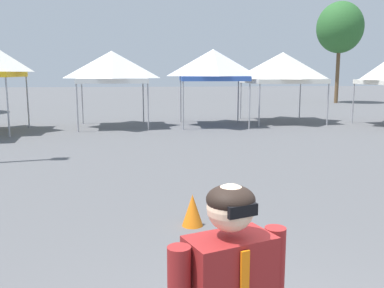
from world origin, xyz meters
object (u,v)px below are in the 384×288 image
canopy_tent_far_right (112,67)px  canopy_tent_left_of_center (213,65)px  canopy_tent_right_of_center (283,68)px  tree_behind_tents_right (340,28)px  traffic_cone_lot_center (192,210)px

canopy_tent_far_right → canopy_tent_left_of_center: bearing=0.2°
canopy_tent_right_of_center → tree_behind_tents_right: tree_behind_tents_right is taller
tree_behind_tents_right → traffic_cone_lot_center: bearing=-119.2°
canopy_tent_left_of_center → traffic_cone_lot_center: (-2.36, -12.35, -2.39)m
canopy_tent_far_right → tree_behind_tents_right: tree_behind_tents_right is taller
canopy_tent_far_right → tree_behind_tents_right: size_ratio=0.42×
canopy_tent_right_of_center → canopy_tent_left_of_center: bearing=-164.6°
canopy_tent_right_of_center → tree_behind_tents_right: 14.97m
tree_behind_tents_right → traffic_cone_lot_center: size_ratio=15.43×
canopy_tent_far_right → canopy_tent_right_of_center: (7.76, 0.96, -0.01)m
canopy_tent_far_right → canopy_tent_left_of_center: size_ratio=0.97×
canopy_tent_right_of_center → canopy_tent_far_right: bearing=-172.9°
canopy_tent_left_of_center → tree_behind_tents_right: bearing=47.6°
canopy_tent_far_right → traffic_cone_lot_center: (1.96, -12.34, -2.30)m
canopy_tent_right_of_center → traffic_cone_lot_center: (-5.79, -13.30, -2.29)m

